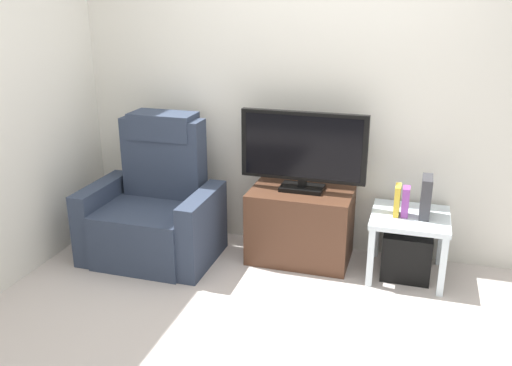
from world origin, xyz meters
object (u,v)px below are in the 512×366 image
object	(u,v)px
game_console	(426,197)
television	(302,149)
book_leftmost	(397,200)
side_table	(410,225)
subwoofer_box	(407,253)
tv_stand	(300,225)
recliner_armchair	(155,209)
book_middle	(405,202)

from	to	relation	value
game_console	television	bearing A→B (deg)	177.56
book_leftmost	game_console	xyz separation A→B (m)	(0.19, 0.03, 0.03)
side_table	subwoofer_box	distance (m)	0.22
tv_stand	television	size ratio (longest dim) A/B	0.82
game_console	side_table	bearing A→B (deg)	-173.66
recliner_armchair	subwoofer_box	distance (m)	1.91
book_leftmost	book_middle	world-z (taller)	book_leftmost
book_leftmost	book_middle	bearing A→B (deg)	0.00
game_console	subwoofer_box	bearing A→B (deg)	-173.66
recliner_armchair	book_middle	size ratio (longest dim) A/B	5.11
television	book_middle	bearing A→B (deg)	-5.12
recliner_armchair	side_table	bearing A→B (deg)	17.03
side_table	book_leftmost	distance (m)	0.21
book_leftmost	game_console	bearing A→B (deg)	8.97
tv_stand	book_leftmost	bearing A→B (deg)	-4.00
book_leftmost	subwoofer_box	bearing A→B (deg)	11.31
book_middle	game_console	size ratio (longest dim) A/B	0.73
television	subwoofer_box	bearing A→B (deg)	-3.42
tv_stand	book_middle	xyz separation A→B (m)	(0.76, -0.05, 0.29)
tv_stand	television	xyz separation A→B (m)	(0.00, 0.02, 0.59)
tv_stand	television	world-z (taller)	television
subwoofer_box	book_leftmost	world-z (taller)	book_leftmost
side_table	game_console	distance (m)	0.24
television	side_table	size ratio (longest dim) A/B	1.72
television	book_middle	distance (m)	0.82
recliner_armchair	book_leftmost	bearing A→B (deg)	16.74
tv_stand	subwoofer_box	bearing A→B (deg)	-2.07
television	side_table	xyz separation A→B (m)	(0.80, -0.05, -0.48)
recliner_armchair	book_middle	world-z (taller)	recliner_armchair
television	subwoofer_box	size ratio (longest dim) A/B	2.74
side_table	book_middle	bearing A→B (deg)	-155.05
television	side_table	bearing A→B (deg)	-3.42
television	book_middle	xyz separation A→B (m)	(0.76, -0.07, -0.30)
subwoofer_box	television	bearing A→B (deg)	176.58
book_leftmost	recliner_armchair	bearing A→B (deg)	-174.23
side_table	recliner_armchair	bearing A→B (deg)	-173.93
subwoofer_box	recliner_armchair	bearing A→B (deg)	-173.93
tv_stand	side_table	bearing A→B (deg)	-2.07
book_middle	tv_stand	bearing A→B (deg)	176.30
subwoofer_box	book_middle	xyz separation A→B (m)	(-0.04, -0.02, 0.40)
book_middle	subwoofer_box	bearing A→B (deg)	24.95
recliner_armchair	book_leftmost	size ratio (longest dim) A/B	4.91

